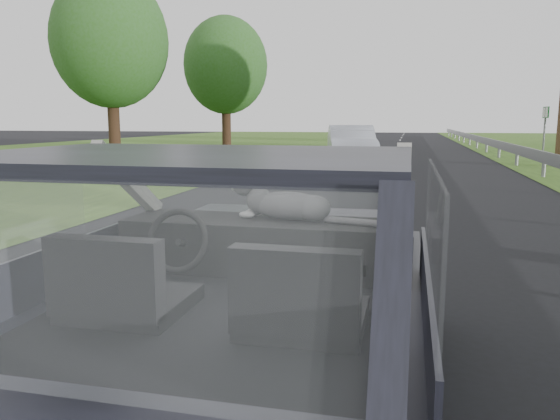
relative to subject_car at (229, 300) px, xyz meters
The scene contains 10 objects.
subject_car is the anchor object (origin of this frame).
dashboard 0.64m from the subject_car, 90.00° to the left, with size 1.58×0.45×0.30m, color black.
driver_seat 0.52m from the subject_car, 144.06° to the right, with size 0.50×0.72×0.42m, color black.
passenger_seat 0.52m from the subject_car, 35.94° to the right, with size 0.50×0.72×0.42m, color black.
steering_wheel 0.55m from the subject_car, 140.48° to the left, with size 0.36×0.36×0.04m, color black.
cat 0.76m from the subject_car, 77.54° to the left, with size 0.63×0.20×0.28m, color slate.
other_car 16.44m from the subject_car, 94.07° to the left, with size 1.68×4.25×1.40m, color #AEB2C0.
highway_sign 26.81m from the subject_car, 74.98° to the left, with size 0.09×0.88×2.19m, color #106927.
tree_5 23.65m from the subject_car, 121.33° to the left, with size 5.08×5.08×7.70m, color #295819, non-canonical shape.
tree_6 28.79m from the subject_car, 108.94° to the left, with size 4.63×4.63×7.01m, color #295819, non-canonical shape.
Camera 1 is at (0.81, -2.34, 1.56)m, focal length 35.00 mm.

